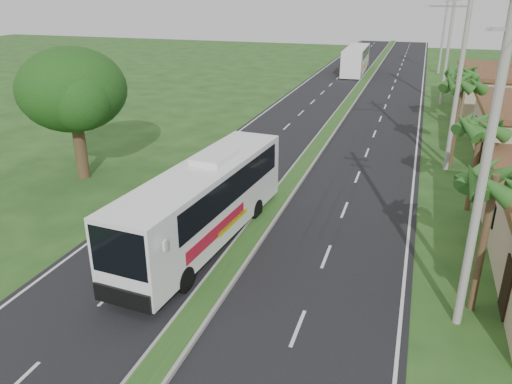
% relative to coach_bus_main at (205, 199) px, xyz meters
% --- Properties ---
extents(ground, '(180.00, 180.00, 0.00)m').
position_rel_coach_bus_main_xyz_m(ground, '(1.80, -4.66, -2.07)').
color(ground, '#214318').
rests_on(ground, ground).
extents(road_asphalt, '(14.00, 160.00, 0.02)m').
position_rel_coach_bus_main_xyz_m(road_asphalt, '(1.80, 15.34, -2.06)').
color(road_asphalt, black).
rests_on(road_asphalt, ground).
extents(median_strip, '(1.20, 160.00, 0.18)m').
position_rel_coach_bus_main_xyz_m(median_strip, '(1.80, 15.34, -1.97)').
color(median_strip, gray).
rests_on(median_strip, ground).
extents(lane_edge_left, '(0.12, 160.00, 0.01)m').
position_rel_coach_bus_main_xyz_m(lane_edge_left, '(-4.90, 15.34, -2.07)').
color(lane_edge_left, silver).
rests_on(lane_edge_left, ground).
extents(lane_edge_right, '(0.12, 160.00, 0.01)m').
position_rel_coach_bus_main_xyz_m(lane_edge_right, '(8.50, 15.34, -2.07)').
color(lane_edge_right, silver).
rests_on(lane_edge_right, ground).
extents(shop_far, '(8.60, 11.60, 3.82)m').
position_rel_coach_bus_main_xyz_m(shop_far, '(15.80, 31.34, -0.14)').
color(shop_far, tan).
rests_on(shop_far, ground).
extents(palm_verge_a, '(2.40, 2.40, 5.45)m').
position_rel_coach_bus_main_xyz_m(palm_verge_a, '(10.80, -1.66, 2.67)').
color(palm_verge_a, '#473321').
rests_on(palm_verge_a, ground).
extents(palm_verge_b, '(2.40, 2.40, 5.05)m').
position_rel_coach_bus_main_xyz_m(palm_verge_b, '(11.20, 7.34, 2.29)').
color(palm_verge_b, '#473321').
rests_on(palm_verge_b, ground).
extents(palm_verge_c, '(2.40, 2.40, 5.85)m').
position_rel_coach_bus_main_xyz_m(palm_verge_c, '(10.60, 14.34, 3.05)').
color(palm_verge_c, '#473321').
rests_on(palm_verge_c, ground).
extents(palm_verge_d, '(2.40, 2.40, 5.25)m').
position_rel_coach_bus_main_xyz_m(palm_verge_d, '(11.10, 23.34, 2.48)').
color(palm_verge_d, '#473321').
rests_on(palm_verge_d, ground).
extents(shade_tree, '(6.30, 6.00, 7.54)m').
position_rel_coach_bus_main_xyz_m(shade_tree, '(-10.32, 5.36, 2.96)').
color(shade_tree, '#473321').
rests_on(shade_tree, ground).
extents(utility_pole_a, '(1.60, 0.28, 11.00)m').
position_rel_coach_bus_main_xyz_m(utility_pole_a, '(10.30, -2.66, 3.60)').
color(utility_pole_a, gray).
rests_on(utility_pole_a, ground).
extents(utility_pole_b, '(3.20, 0.28, 12.00)m').
position_rel_coach_bus_main_xyz_m(utility_pole_b, '(10.27, 13.34, 4.19)').
color(utility_pole_b, gray).
rests_on(utility_pole_b, ground).
extents(utility_pole_c, '(1.60, 0.28, 11.00)m').
position_rel_coach_bus_main_xyz_m(utility_pole_c, '(10.30, 33.34, 3.60)').
color(utility_pole_c, gray).
rests_on(utility_pole_c, ground).
extents(utility_pole_d, '(1.60, 0.28, 10.50)m').
position_rel_coach_bus_main_xyz_m(utility_pole_d, '(10.30, 53.34, 3.35)').
color(utility_pole_d, gray).
rests_on(utility_pole_d, ground).
extents(coach_bus_main, '(3.38, 11.81, 3.77)m').
position_rel_coach_bus_main_xyz_m(coach_bus_main, '(0.00, 0.00, 0.00)').
color(coach_bus_main, white).
rests_on(coach_bus_main, ground).
extents(coach_bus_far, '(2.80, 11.53, 3.34)m').
position_rel_coach_bus_main_xyz_m(coach_bus_far, '(-0.22, 49.97, -0.18)').
color(coach_bus_far, white).
rests_on(coach_bus_far, ground).
extents(motorcyclist, '(1.85, 0.78, 2.26)m').
position_rel_coach_bus_main_xyz_m(motorcyclist, '(-0.20, 3.59, -1.26)').
color(motorcyclist, black).
rests_on(motorcyclist, ground).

